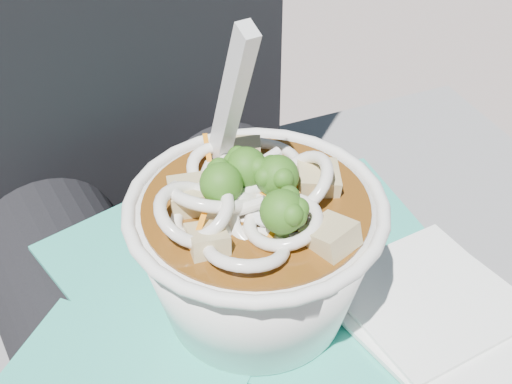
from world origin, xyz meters
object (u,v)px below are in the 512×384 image
plastic_bag (239,299)px  udon_bowl (255,243)px  lap (246,370)px  person_body (194,271)px

plastic_bag → udon_bowl: 0.07m
plastic_bag → udon_bowl: udon_bowl is taller
lap → person_body: size_ratio=0.49×
person_body → udon_bowl: size_ratio=4.56×
person_body → udon_bowl: bearing=-88.1°
lap → person_body: person_body is taller
lap → udon_bowl: bearing=-70.1°
lap → plastic_bag: 0.08m
udon_bowl → plastic_bag: bearing=104.3°
plastic_bag → lap: bearing=-83.5°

